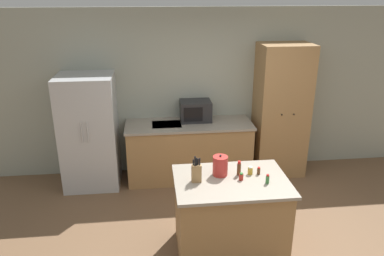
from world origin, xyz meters
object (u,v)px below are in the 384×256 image
microwave (196,111)px  spice_bottle_amber_oil (259,171)px  refrigerator (90,132)px  spice_bottle_green_herb (250,171)px  spice_bottle_short_red (267,179)px  kettle (220,166)px  spice_bottle_pale_salt (239,168)px  pantry_cabinet (281,111)px  knife_block (196,173)px  spice_bottle_tall_dark (241,177)px

microwave → spice_bottle_amber_oil: (0.48, -1.89, -0.10)m
refrigerator → spice_bottle_amber_oil: bearing=-39.6°
spice_bottle_green_herb → spice_bottle_short_red: bearing=-59.9°
kettle → spice_bottle_pale_salt: bearing=-6.9°
kettle → spice_bottle_amber_oil: bearing=-4.4°
spice_bottle_short_red → spice_bottle_amber_oil: size_ratio=1.24×
pantry_cabinet → spice_bottle_amber_oil: (-0.86, -1.80, -0.08)m
spice_bottle_short_red → refrigerator: bearing=137.6°
knife_block → spice_bottle_short_red: bearing=-9.0°
pantry_cabinet → spice_bottle_pale_salt: pantry_cabinet is taller
spice_bottle_tall_dark → microwave: bearing=97.2°
refrigerator → kettle: refrigerator is taller
spice_bottle_green_herb → kettle: kettle is taller
refrigerator → knife_block: refrigerator is taller
microwave → spice_bottle_green_herb: microwave is taller
microwave → spice_bottle_short_red: bearing=-76.4°
spice_bottle_tall_dark → spice_bottle_green_herb: bearing=41.7°
pantry_cabinet → spice_bottle_green_herb: (-0.96, -1.79, -0.08)m
spice_bottle_green_herb → kettle: (-0.33, 0.02, 0.07)m
knife_block → spice_bottle_green_herb: size_ratio=3.25×
microwave → spice_bottle_short_red: (0.51, -2.10, -0.09)m
microwave → spice_bottle_pale_salt: (0.25, -1.88, -0.07)m
spice_bottle_pale_salt → pantry_cabinet: bearing=58.7°
refrigerator → spice_bottle_amber_oil: refrigerator is taller
refrigerator → spice_bottle_tall_dark: refrigerator is taller
refrigerator → microwave: bearing=5.8°
spice_bottle_short_red → spice_bottle_pale_salt: size_ratio=0.63×
microwave → pantry_cabinet: bearing=-3.8°
knife_block → pantry_cabinet: bearing=50.3°
spice_bottle_amber_oil → spice_bottle_green_herb: size_ratio=0.93×
knife_block → spice_bottle_short_red: knife_block is taller
spice_bottle_amber_oil → spice_bottle_pale_salt: (-0.22, 0.01, 0.04)m
spice_bottle_tall_dark → spice_bottle_pale_salt: bearing=89.6°
refrigerator → knife_block: size_ratio=5.66×
microwave → spice_bottle_green_herb: 1.92m
refrigerator → kettle: (1.66, -1.69, 0.18)m
pantry_cabinet → knife_block: bearing=-129.7°
knife_block → spice_bottle_tall_dark: bearing=-1.6°
spice_bottle_amber_oil → kettle: 0.43m
spice_bottle_tall_dark → refrigerator: bearing=135.5°
refrigerator → spice_bottle_green_herb: 2.63m
microwave → spice_bottle_pale_salt: microwave is taller
refrigerator → spice_bottle_green_herb: size_ratio=18.41×
microwave → spice_bottle_amber_oil: 1.95m
knife_block → spice_bottle_green_herb: 0.62m
spice_bottle_tall_dark → knife_block: bearing=178.4°
microwave → refrigerator: bearing=-174.2°
spice_bottle_amber_oil → spice_bottle_green_herb: spice_bottle_green_herb is taller
pantry_cabinet → spice_bottle_tall_dark: bearing=-119.7°
pantry_cabinet → spice_bottle_short_red: pantry_cabinet is taller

